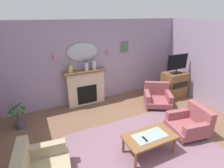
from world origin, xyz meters
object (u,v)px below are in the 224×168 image
at_px(coffee_table, 149,138).
at_px(tv_remote, 145,139).
at_px(wall_sconce_right, 108,51).
at_px(tv_flatscreen, 177,63).
at_px(wall_mirror, 82,52).
at_px(framed_picture, 125,47).
at_px(tv_cabinet, 174,85).
at_px(armchair_by_coffee_table, 190,123).
at_px(fireplace, 86,88).
at_px(wall_sconce_left, 54,57).
at_px(potted_plant_small_fern, 18,115).
at_px(mantel_vase_centre, 86,65).
at_px(mantel_vase_right, 70,67).
at_px(armchair_beside_couch, 157,96).
at_px(mantel_vase_left, 94,63).

xyz_separation_m(coffee_table, tv_remote, (-0.16, -0.05, 0.07)).
bearing_deg(coffee_table, wall_sconce_right, 82.77).
bearing_deg(tv_flatscreen, tv_remote, -143.95).
distance_m(wall_mirror, wall_sconce_right, 0.85).
relative_size(framed_picture, tv_cabinet, 0.40).
distance_m(framed_picture, armchair_by_coffee_table, 3.17).
bearing_deg(tv_flatscreen, framed_picture, 145.76).
relative_size(fireplace, coffee_table, 1.24).
height_order(wall_sconce_left, potted_plant_small_fern, wall_sconce_left).
distance_m(tv_flatscreen, potted_plant_small_fern, 5.09).
distance_m(mantel_vase_centre, tv_cabinet, 3.18).
distance_m(tv_remote, tv_cabinet, 3.31).
distance_m(mantel_vase_right, tv_cabinet, 3.65).
bearing_deg(wall_sconce_right, mantel_vase_right, -174.73).
bearing_deg(armchair_beside_couch, framed_picture, 113.94).
bearing_deg(armchair_beside_couch, fireplace, 151.82).
height_order(mantel_vase_right, coffee_table, mantel_vase_right).
bearing_deg(tv_flatscreen, fireplace, 163.87).
relative_size(mantel_vase_centre, tv_remote, 2.55).
bearing_deg(fireplace, mantel_vase_right, -176.40).
bearing_deg(tv_flatscreen, mantel_vase_centre, 164.12).
bearing_deg(mantel_vase_right, mantel_vase_left, 0.00).
xyz_separation_m(tv_remote, tv_cabinet, (2.67, 1.96, -0.00)).
xyz_separation_m(mantel_vase_right, coffee_table, (0.94, -2.73, -0.94)).
bearing_deg(potted_plant_small_fern, tv_flatscreen, -3.84).
distance_m(mantel_vase_centre, tv_remote, 2.93).
distance_m(wall_mirror, wall_sconce_left, 0.85).
bearing_deg(wall_sconce_left, fireplace, -6.16).
relative_size(wall_sconce_left, wall_sconce_right, 1.00).
xyz_separation_m(armchair_beside_couch, potted_plant_small_fern, (-4.07, 0.57, 0.05)).
distance_m(mantel_vase_right, mantel_vase_centre, 0.50).
relative_size(mantel_vase_right, wall_mirror, 0.39).
bearing_deg(mantel_vase_centre, framed_picture, 7.08).
bearing_deg(wall_sconce_left, framed_picture, 1.46).
distance_m(coffee_table, armchair_beside_couch, 2.28).
distance_m(armchair_beside_couch, tv_flatscreen, 1.35).
bearing_deg(fireplace, armchair_beside_couch, -28.18).
height_order(fireplace, tv_remote, fireplace).
bearing_deg(coffee_table, framed_picture, 70.83).
height_order(mantel_vase_right, framed_picture, framed_picture).
height_order(wall_mirror, coffee_table, wall_mirror).
xyz_separation_m(mantel_vase_left, tv_remote, (0.03, -2.78, -0.90)).
distance_m(wall_mirror, tv_cabinet, 3.40).
relative_size(tv_remote, armchair_by_coffee_table, 0.17).
bearing_deg(coffee_table, potted_plant_small_fern, 138.26).
bearing_deg(armchair_beside_couch, mantel_vase_centre, 151.85).
distance_m(tv_cabinet, tv_flatscreen, 0.80).
distance_m(wall_sconce_left, potted_plant_small_fern, 1.85).
relative_size(wall_mirror, wall_sconce_right, 6.86).
distance_m(framed_picture, coffee_table, 3.37).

